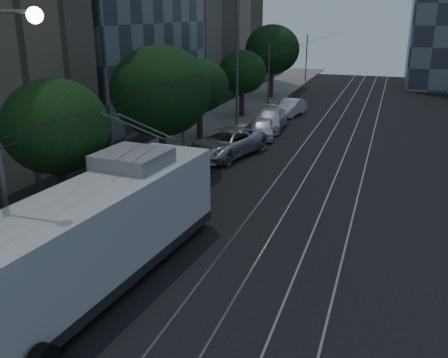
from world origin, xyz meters
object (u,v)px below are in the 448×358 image
at_px(streetlamp_near, 5,128).
at_px(trolleybus, 90,239).
at_px(car_white_c, 290,107).
at_px(car_white_d, 289,105).
at_px(streetlamp_far, 243,43).
at_px(pickup_silver, 226,143).
at_px(car_white_b, 270,119).
at_px(car_white_a, 263,128).

bearing_deg(streetlamp_near, trolleybus, 27.13).
relative_size(car_white_c, car_white_d, 1.22).
height_order(trolleybus, car_white_d, trolleybus).
distance_m(car_white_c, streetlamp_far, 8.77).
relative_size(car_white_d, streetlamp_far, 0.33).
relative_size(pickup_silver, car_white_b, 1.16).
xyz_separation_m(car_white_b, streetlamp_near, (-1.70, -26.06, 4.78)).
distance_m(trolleybus, streetlamp_near, 4.31).
height_order(car_white_b, streetlamp_near, streetlamp_near).
xyz_separation_m(pickup_silver, car_white_d, (0.79, 16.00, -0.27)).
distance_m(car_white_c, streetlamp_near, 32.42).
bearing_deg(car_white_c, pickup_silver, -84.64).
bearing_deg(car_white_a, car_white_d, 80.84).
distance_m(pickup_silver, streetlamp_far, 10.17).
relative_size(trolleybus, pickup_silver, 2.13).
xyz_separation_m(car_white_a, car_white_c, (0.20, 8.83, 0.01)).
distance_m(car_white_b, car_white_c, 5.95).
distance_m(car_white_b, streetlamp_far, 6.17).
height_order(car_white_a, streetlamp_near, streetlamp_near).
bearing_deg(pickup_silver, car_white_d, 102.43).
distance_m(car_white_b, car_white_d, 7.60).
xyz_separation_m(trolleybus, pickup_silver, (-1.02, 16.68, -0.96)).
bearing_deg(car_white_b, trolleybus, -92.80).
distance_m(car_white_d, streetlamp_near, 34.06).
bearing_deg(car_white_d, pickup_silver, -98.26).
distance_m(car_white_a, car_white_d, 10.50).
bearing_deg(pickup_silver, car_white_a, 94.75).
bearing_deg(car_white_d, streetlamp_far, -111.77).
bearing_deg(car_white_b, car_white_a, -89.24).
xyz_separation_m(pickup_silver, streetlamp_far, (-1.46, 8.33, 5.65)).
height_order(car_white_b, car_white_c, car_white_b).
relative_size(car_white_a, car_white_b, 0.77).
bearing_deg(car_white_d, streetlamp_near, -98.28).
xyz_separation_m(car_white_b, streetlamp_far, (-2.28, -0.08, 5.73)).
height_order(streetlamp_near, streetlamp_far, streetlamp_far).
xyz_separation_m(car_white_c, streetlamp_far, (-2.67, -6.01, 5.80)).
relative_size(car_white_d, streetlamp_near, 0.39).
xyz_separation_m(trolleybus, car_white_d, (-0.23, 32.68, -1.22)).
relative_size(trolleybus, streetlamp_near, 1.46).
distance_m(pickup_silver, streetlamp_near, 18.29).
distance_m(trolleybus, pickup_silver, 16.74).
relative_size(pickup_silver, car_white_a, 1.51).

